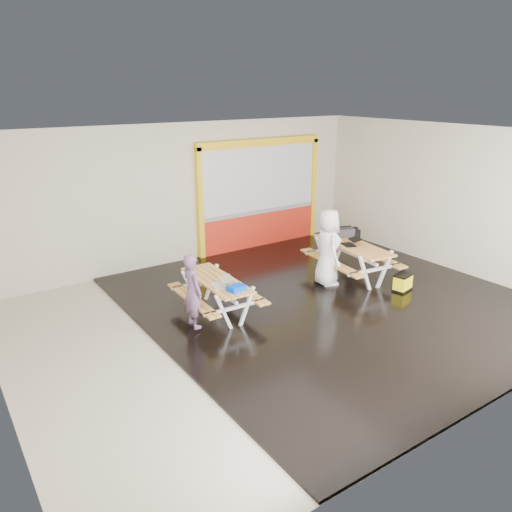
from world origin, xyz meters
TOP-DOWN VIEW (x-y plane):
  - room at (0.00, 0.00)m, footprint 10.02×8.02m
  - deck at (1.25, 0.00)m, footprint 7.50×7.98m
  - kiosk at (2.20, 3.93)m, footprint 3.88×0.16m
  - picnic_table_left at (-1.03, 0.75)m, footprint 1.35×1.94m
  - picnic_table_right at (2.56, 0.69)m, footprint 1.68×2.30m
  - person_left at (-1.71, 0.44)m, footprint 0.34×0.52m
  - person_right at (1.81, 0.71)m, footprint 0.82×0.99m
  - laptop_left at (-1.12, 0.41)m, footprint 0.44×0.42m
  - laptop_right at (2.48, 0.66)m, footprint 0.48×0.45m
  - blue_pouch at (-1.00, 0.07)m, footprint 0.35×0.28m
  - toolbox at (2.80, 1.24)m, footprint 0.53×0.42m
  - backpack at (3.20, 1.28)m, footprint 0.27×0.18m
  - dark_case at (1.94, 0.87)m, footprint 0.52×0.44m
  - fluke_bag at (2.91, -0.55)m, footprint 0.49×0.37m

SIDE VIEW (x-z plane):
  - deck at x=1.25m, z-range 0.00..0.05m
  - dark_case at x=1.94m, z-range 0.05..0.22m
  - fluke_bag at x=2.91m, z-range 0.04..0.42m
  - picnic_table_left at x=-1.03m, z-range 0.20..0.96m
  - picnic_table_right at x=2.56m, z-range 0.22..1.09m
  - backpack at x=3.20m, z-range 0.57..1.01m
  - person_left at x=-1.71m, z-range 0.09..1.50m
  - blue_pouch at x=-1.00m, z-range 0.76..0.86m
  - laptop_left at x=-1.12m, z-range 0.73..0.90m
  - person_right at x=1.81m, z-range 0.03..1.77m
  - laptop_right at x=2.48m, z-range 0.83..0.99m
  - toolbox at x=2.80m, z-range 0.83..1.10m
  - kiosk at x=2.20m, z-range -0.06..2.94m
  - room at x=0.00m, z-range -0.01..3.51m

